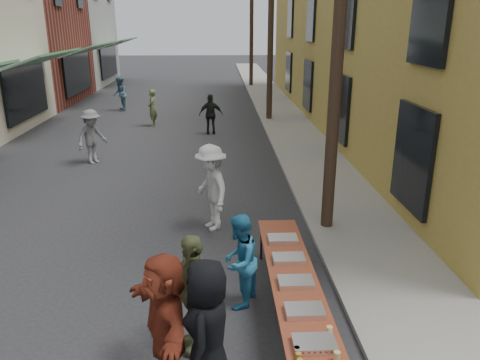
{
  "coord_description": "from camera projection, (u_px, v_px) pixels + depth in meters",
  "views": [
    {
      "loc": [
        1.97,
        -6.28,
        4.31
      ],
      "look_at": [
        2.39,
        2.61,
        1.3
      ],
      "focal_mm": 35.0,
      "sensor_mm": 36.0,
      "label": 1
    }
  ],
  "objects": [
    {
      "name": "ground",
      "position": [
        94.0,
        316.0,
        7.24
      ],
      "size": [
        120.0,
        120.0,
        0.0
      ],
      "primitive_type": "plane",
      "color": "#28282B",
      "rests_on": "ground"
    },
    {
      "name": "sidewalk",
      "position": [
        284.0,
        119.0,
        21.63
      ],
      "size": [
        2.2,
        60.0,
        0.1
      ],
      "primitive_type": "cube",
      "color": "gray",
      "rests_on": "ground"
    },
    {
      "name": "building_ochre",
      "position": [
        437.0,
        4.0,
        19.37
      ],
      "size": [
        10.0,
        28.0,
        10.0
      ],
      "primitive_type": "cube",
      "color": "#A2893A",
      "rests_on": "ground"
    },
    {
      "name": "utility_pole_near",
      "position": [
        340.0,
        11.0,
        8.82
      ],
      "size": [
        0.26,
        0.26,
        9.0
      ],
      "primitive_type": "cylinder",
      "color": "#2D2116",
      "rests_on": "ground"
    },
    {
      "name": "utility_pole_mid",
      "position": [
        271.0,
        17.0,
        20.17
      ],
      "size": [
        0.26,
        0.26,
        9.0
      ],
      "primitive_type": "cylinder",
      "color": "#2D2116",
      "rests_on": "ground"
    },
    {
      "name": "utility_pole_far",
      "position": [
        252.0,
        19.0,
        31.53
      ],
      "size": [
        0.26,
        0.26,
        9.0
      ],
      "primitive_type": "cylinder",
      "color": "#2D2116",
      "rests_on": "ground"
    },
    {
      "name": "serving_table",
      "position": [
        292.0,
        276.0,
        6.98
      ],
      "size": [
        0.7,
        4.0,
        0.75
      ],
      "color": "#642E17",
      "rests_on": "ground"
    },
    {
      "name": "catering_tray_sausage",
      "position": [
        314.0,
        344.0,
        5.39
      ],
      "size": [
        0.5,
        0.33,
        0.08
      ],
      "primitive_type": "cube",
      "color": "maroon",
      "rests_on": "serving_table"
    },
    {
      "name": "catering_tray_foil_b",
      "position": [
        304.0,
        311.0,
        6.01
      ],
      "size": [
        0.5,
        0.33,
        0.08
      ],
      "primitive_type": "cube",
      "color": "#B2B2B7",
      "rests_on": "serving_table"
    },
    {
      "name": "catering_tray_buns",
      "position": [
        296.0,
        282.0,
        6.67
      ],
      "size": [
        0.5,
        0.33,
        0.08
      ],
      "primitive_type": "cube",
      "color": "tan",
      "rests_on": "serving_table"
    },
    {
      "name": "catering_tray_foil_d",
      "position": [
        289.0,
        259.0,
        7.33
      ],
      "size": [
        0.5,
        0.33,
        0.08
      ],
      "primitive_type": "cube",
      "color": "#B2B2B7",
      "rests_on": "serving_table"
    },
    {
      "name": "catering_tray_buns_end",
      "position": [
        283.0,
        239.0,
        7.99
      ],
      "size": [
        0.5,
        0.33,
        0.08
      ],
      "primitive_type": "cube",
      "color": "tan",
      "rests_on": "serving_table"
    },
    {
      "name": "condiment_jar_b",
      "position": [
        298.0,
        356.0,
        5.19
      ],
      "size": [
        0.07,
        0.07,
        0.08
      ],
      "primitive_type": "cylinder",
      "color": "#A57F26",
      "rests_on": "serving_table"
    },
    {
      "name": "condiment_jar_c",
      "position": [
        297.0,
        350.0,
        5.29
      ],
      "size": [
        0.07,
        0.07,
        0.08
      ],
      "primitive_type": "cylinder",
      "color": "#A57F26",
      "rests_on": "serving_table"
    },
    {
      "name": "cup_stack",
      "position": [
        337.0,
        356.0,
        5.16
      ],
      "size": [
        0.08,
        0.08,
        0.12
      ],
      "primitive_type": "cylinder",
      "color": "tan",
      "rests_on": "serving_table"
    },
    {
      "name": "guest_front_a",
      "position": [
        208.0,
        331.0,
        5.43
      ],
      "size": [
        0.74,
        0.98,
        1.81
      ],
      "primitive_type": "imported",
      "rotation": [
        0.0,
        0.0,
        -1.78
      ],
      "color": "black",
      "rests_on": "ground"
    },
    {
      "name": "guest_front_c",
      "position": [
        239.0,
        261.0,
        7.3
      ],
      "size": [
        0.83,
        0.92,
        1.54
      ],
      "primitive_type": "imported",
      "rotation": [
        0.0,
        0.0,
        -1.97
      ],
      "color": "teal",
      "rests_on": "ground"
    },
    {
      "name": "guest_front_d",
      "position": [
        211.0,
        188.0,
        10.01
      ],
      "size": [
        1.12,
        1.4,
        1.89
      ],
      "primitive_type": "imported",
      "rotation": [
        0.0,
        0.0,
        -1.17
      ],
      "color": "beige",
      "rests_on": "ground"
    },
    {
      "name": "guest_front_e",
      "position": [
        193.0,
        293.0,
        6.28
      ],
      "size": [
        0.78,
        1.09,
        1.72
      ],
      "primitive_type": "imported",
      "rotation": [
        0.0,
        0.0,
        -1.17
      ],
      "color": "#60693D",
      "rests_on": "ground"
    },
    {
      "name": "guest_queue_back",
      "position": [
        165.0,
        321.0,
        5.63
      ],
      "size": [
        1.12,
        1.73,
        1.79
      ],
      "primitive_type": "imported",
      "rotation": [
        0.0,
        0.0,
        -1.18
      ],
      "color": "maroon",
      "rests_on": "ground"
    },
    {
      "name": "passerby_left",
      "position": [
        92.0,
        137.0,
        14.79
      ],
      "size": [
        1.16,
        1.29,
        1.73
      ],
      "primitive_type": "imported",
      "rotation": [
        0.0,
        0.0,
        0.97
      ],
      "color": "slate",
      "rests_on": "ground"
    },
    {
      "name": "passerby_mid",
      "position": [
        211.0,
        114.0,
        18.7
      ],
      "size": [
        0.95,
        0.41,
        1.61
      ],
      "primitive_type": "imported",
      "rotation": [
        0.0,
        0.0,
        3.16
      ],
      "color": "black",
      "rests_on": "ground"
    },
    {
      "name": "passerby_right",
      "position": [
        152.0,
        108.0,
        20.19
      ],
      "size": [
        0.42,
        0.6,
        1.58
      ],
      "primitive_type": "imported",
      "rotation": [
        0.0,
        0.0,
        4.8
      ],
      "color": "#5D6A3D",
      "rests_on": "ground"
    },
    {
      "name": "passerby_far",
      "position": [
        120.0,
        94.0,
        23.68
      ],
      "size": [
        0.82,
        0.96,
        1.72
      ],
      "primitive_type": "imported",
      "rotation": [
        0.0,
        0.0,
        4.93
      ],
      "color": "#476D89",
      "rests_on": "ground"
    }
  ]
}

